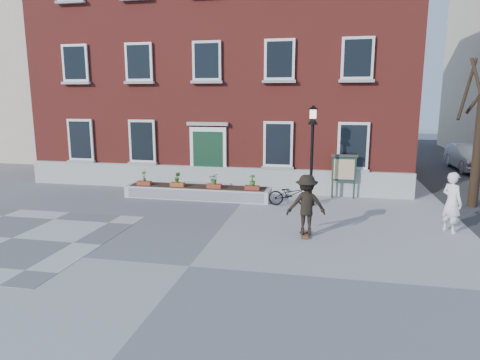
% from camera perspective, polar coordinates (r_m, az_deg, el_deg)
% --- Properties ---
extents(ground, '(100.00, 100.00, 0.00)m').
position_cam_1_polar(ground, '(11.19, -6.79, -11.35)').
color(ground, gray).
rests_on(ground, ground).
extents(checker_patch, '(6.00, 6.00, 0.01)m').
position_cam_1_polar(checker_patch, '(14.90, -28.12, -6.86)').
color(checker_patch, '#5D5D60').
rests_on(checker_patch, ground).
extents(distant_building, '(10.00, 12.00, 13.00)m').
position_cam_1_polar(distant_building, '(36.72, -24.65, 13.58)').
color(distant_building, beige).
rests_on(distant_building, ground).
extents(bicycle, '(1.77, 0.68, 0.92)m').
position_cam_1_polar(bicycle, '(16.99, 6.75, -1.92)').
color(bicycle, black).
rests_on(bicycle, ground).
extents(parked_car, '(1.73, 4.68, 1.53)m').
position_cam_1_polar(parked_car, '(28.31, 28.27, 2.65)').
color(parked_car, '#BABCBF').
rests_on(parked_car, ground).
extents(bystander, '(0.78, 0.85, 1.94)m').
position_cam_1_polar(bystander, '(15.08, 26.39, -2.69)').
color(bystander, white).
rests_on(bystander, ground).
extents(brick_building, '(18.40, 10.85, 12.60)m').
position_cam_1_polar(brick_building, '(24.46, -1.06, 15.85)').
color(brick_building, maroon).
rests_on(brick_building, ground).
extents(planter_assembly, '(6.20, 1.12, 1.15)m').
position_cam_1_polar(planter_assembly, '(18.23, -5.65, -1.51)').
color(planter_assembly, silver).
rests_on(planter_assembly, ground).
extents(bare_tree, '(1.83, 1.83, 6.16)m').
position_cam_1_polar(bare_tree, '(18.74, 29.32, 5.17)').
color(bare_tree, black).
rests_on(bare_tree, ground).
extents(lamp_post, '(0.40, 0.40, 3.93)m').
position_cam_1_polar(lamp_post, '(16.93, 9.61, 5.09)').
color(lamp_post, black).
rests_on(lamp_post, ground).
extents(notice_board, '(1.10, 0.16, 1.87)m').
position_cam_1_polar(notice_board, '(18.53, 13.69, 1.45)').
color(notice_board, '#1A3526').
rests_on(notice_board, ground).
extents(skateboarder, '(1.32, 0.93, 1.94)m').
position_cam_1_polar(skateboarder, '(13.26, 8.82, -3.27)').
color(skateboarder, brown).
rests_on(skateboarder, ground).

